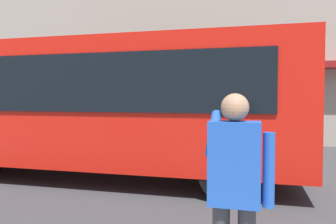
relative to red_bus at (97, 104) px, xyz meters
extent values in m
plane|color=#38383A|center=(-3.54, -0.06, -1.68)|extent=(60.00, 60.00, 0.00)
cube|color=red|center=(-0.02, -0.01, 0.02)|extent=(9.00, 2.50, 2.60)
cube|color=black|center=(-0.02, 1.25, 0.42)|extent=(7.60, 0.06, 1.10)
cylinder|color=black|center=(2.98, -1.11, -1.18)|extent=(1.00, 0.28, 1.00)
cylinder|color=black|center=(-3.02, -1.11, -1.18)|extent=(1.00, 0.28, 1.00)
cylinder|color=black|center=(-3.02, 1.09, -1.18)|extent=(1.00, 0.28, 1.00)
cube|color=#1E4CAD|center=(-3.29, 4.22, -0.38)|extent=(0.40, 0.24, 0.66)
sphere|color=#A87A5B|center=(-3.29, 4.22, 0.06)|extent=(0.22, 0.22, 0.22)
cylinder|color=#1E4CAD|center=(-3.55, 4.22, -0.42)|extent=(0.09, 0.09, 0.58)
cylinder|color=#1E4CAD|center=(-3.11, 4.06, -0.16)|extent=(0.09, 0.48, 0.37)
cube|color=black|center=(-3.19, 3.92, 0.04)|extent=(0.07, 0.01, 0.14)
camera|label=1|loc=(-3.42, 6.84, 0.13)|focal=35.10mm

